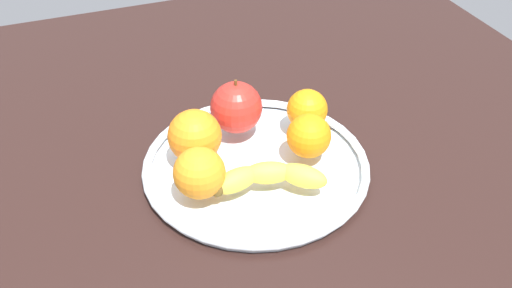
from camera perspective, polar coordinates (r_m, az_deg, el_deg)
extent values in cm
cube|color=black|center=(82.98, 0.00, -3.69)|extent=(121.80, 121.80, 4.00)
cylinder|color=silver|center=(81.47, 0.00, -2.49)|extent=(30.76, 30.76, 0.60)
torus|color=silver|center=(80.88, 0.00, -2.01)|extent=(32.04, 32.04, 1.20)
ellipsoid|color=gold|center=(75.94, 4.70, -3.21)|extent=(6.96, 6.86, 3.09)
ellipsoid|color=gold|center=(76.23, 1.30, -2.87)|extent=(7.27, 4.78, 3.09)
ellipsoid|color=gold|center=(75.13, -1.96, -3.62)|extent=(7.19, 4.46, 3.09)
ellipsoid|color=brown|center=(74.03, -3.95, -4.46)|extent=(2.42, 2.54, 2.16)
sphere|color=red|center=(84.32, -1.86, 3.69)|extent=(7.75, 7.75, 7.75)
cylinder|color=#593819|center=(82.08, -1.91, 6.04)|extent=(0.44, 0.44, 1.20)
sphere|color=orange|center=(73.66, -5.66, -2.89)|extent=(6.84, 6.84, 6.84)
sphere|color=orange|center=(79.22, -6.12, 0.79)|extent=(7.53, 7.53, 7.53)
sphere|color=orange|center=(85.53, 5.11, 3.44)|extent=(6.14, 6.14, 6.14)
sphere|color=orange|center=(80.14, 5.28, 0.80)|extent=(6.31, 6.31, 6.31)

